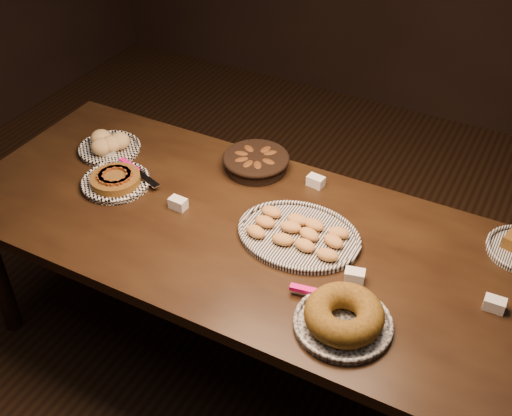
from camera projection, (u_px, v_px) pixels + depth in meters
The scene contains 8 objects.
ground at pixel (250, 354), 2.94m from camera, with size 5.00×5.00×0.00m, color black.
buffet_table at pixel (250, 243), 2.52m from camera, with size 2.40×1.00×0.75m.
apple_tart_plate at pixel (116, 181), 2.68m from camera, with size 0.33×0.29×0.06m.
madeleine_platter at pixel (299, 234), 2.42m from camera, with size 0.48×0.39×0.05m.
bundt_cake_plate at pixel (344, 317), 2.06m from camera, with size 0.39×0.33×0.10m.
croissant_basket at pixel (256, 161), 2.76m from camera, with size 0.33×0.33×0.07m.
bread_roll_plate at pixel (109, 145), 2.87m from camera, with size 0.28×0.28×0.09m.
tent_cards at pixel (277, 217), 2.49m from camera, with size 1.79×0.51×0.04m.
Camera 1 is at (0.91, -1.65, 2.35)m, focal length 45.00 mm.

